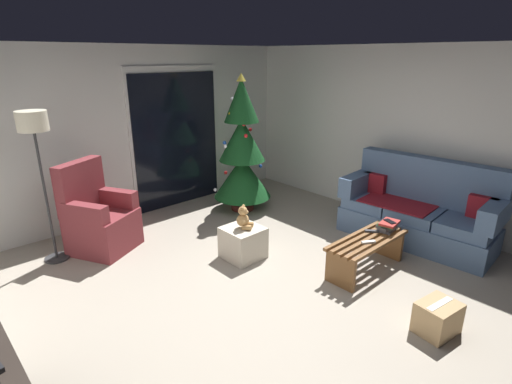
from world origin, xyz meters
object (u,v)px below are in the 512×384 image
object	(u,v)px
remote_graphite	(372,231)
teddy_bear_honey	(244,219)
christmas_tree	(242,153)
floor_lamp	(35,136)
armchair	(99,219)
book_stack	(388,226)
coffee_table	(367,249)
cardboard_box_taped_mid_floor	(437,318)
ottoman	(243,243)
cell_phone	(390,221)
couch	(419,212)
remote_white	(368,242)

from	to	relation	value
remote_graphite	teddy_bear_honey	xyz separation A→B (m)	(-1.00, 1.11, 0.10)
christmas_tree	floor_lamp	distance (m)	2.82
armchair	book_stack	bearing A→B (deg)	-48.28
remote_graphite	armchair	distance (m)	3.34
coffee_table	cardboard_box_taped_mid_floor	world-z (taller)	coffee_table
coffee_table	christmas_tree	xyz separation A→B (m)	(0.23, 2.41, 0.66)
coffee_table	teddy_bear_honey	distance (m)	1.46
book_stack	armchair	size ratio (longest dim) A/B	0.25
ottoman	teddy_bear_honey	world-z (taller)	teddy_bear_honey
cell_phone	cardboard_box_taped_mid_floor	xyz separation A→B (m)	(-0.83, -0.98, -0.38)
cell_phone	armchair	bearing A→B (deg)	150.80
couch	remote_white	bearing A→B (deg)	-177.44
floor_lamp	armchair	bearing A→B (deg)	-10.53
remote_graphite	christmas_tree	bearing A→B (deg)	-131.67
book_stack	teddy_bear_honey	bearing A→B (deg)	133.88
book_stack	teddy_bear_honey	world-z (taller)	teddy_bear_honey
couch	coffee_table	distance (m)	1.20
christmas_tree	ottoman	size ratio (longest dim) A/B	4.79
remote_graphite	armchair	bearing A→B (deg)	-89.84
book_stack	christmas_tree	world-z (taller)	christmas_tree
coffee_table	armchair	xyz separation A→B (m)	(-2.00, 2.59, 0.14)
couch	remote_graphite	world-z (taller)	couch
christmas_tree	couch	bearing A→B (deg)	-68.15
ottoman	cardboard_box_taped_mid_floor	size ratio (longest dim) A/B	1.10
floor_lamp	book_stack	bearing A→B (deg)	-43.55
couch	armchair	bearing A→B (deg)	140.81
remote_white	armchair	size ratio (longest dim) A/B	0.14
floor_lamp	teddy_bear_honey	size ratio (longest dim) A/B	6.25
remote_white	armchair	xyz separation A→B (m)	(-1.90, 2.66, -0.01)
floor_lamp	remote_white	bearing A→B (deg)	-48.64
armchair	cell_phone	bearing A→B (deg)	-48.47
remote_white	cardboard_box_taped_mid_floor	world-z (taller)	remote_white
armchair	ottoman	size ratio (longest dim) A/B	2.57
remote_graphite	armchair	world-z (taller)	armchair
coffee_table	remote_graphite	xyz separation A→B (m)	(0.18, 0.07, 0.14)
cardboard_box_taped_mid_floor	remote_white	bearing A→B (deg)	68.49
cell_phone	floor_lamp	distance (m)	4.09
remote_white	floor_lamp	world-z (taller)	floor_lamp
remote_graphite	cell_phone	world-z (taller)	cell_phone
coffee_table	couch	bearing A→B (deg)	-0.43
book_stack	ottoman	bearing A→B (deg)	133.82
christmas_tree	armchair	size ratio (longest dim) A/B	1.87
book_stack	cardboard_box_taped_mid_floor	size ratio (longest dim) A/B	0.70
cell_phone	cardboard_box_taped_mid_floor	world-z (taller)	cell_phone
book_stack	remote_white	bearing A→B (deg)	-176.44
cell_phone	armchair	world-z (taller)	armchair
cell_phone	ottoman	world-z (taller)	cell_phone
christmas_tree	teddy_bear_honey	xyz separation A→B (m)	(-1.05, -1.23, -0.42)
remote_graphite	floor_lamp	bearing A→B (deg)	-84.75
remote_graphite	armchair	xyz separation A→B (m)	(-2.18, 2.53, -0.01)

